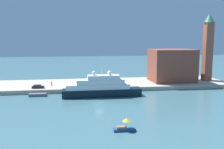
# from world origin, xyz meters

# --- Properties ---
(ground) EXTENTS (400.00, 400.00, 0.00)m
(ground) POSITION_xyz_m (0.00, 0.00, 0.00)
(ground) COLOR #3D6670
(quay_dock) EXTENTS (110.00, 23.11, 1.50)m
(quay_dock) POSITION_xyz_m (0.00, 27.56, 0.75)
(quay_dock) COLOR #ADA38E
(quay_dock) RESTS_ON ground
(large_yacht) EXTENTS (26.37, 4.97, 10.16)m
(large_yacht) POSITION_xyz_m (1.48, 9.65, 2.89)
(large_yacht) COLOR black
(large_yacht) RESTS_ON ground
(small_motorboat) EXTENTS (4.68, 1.87, 2.77)m
(small_motorboat) POSITION_xyz_m (3.09, -23.08, 1.07)
(small_motorboat) COLOR navy
(small_motorboat) RESTS_ON ground
(work_barge) EXTENTS (5.79, 1.98, 0.94)m
(work_barge) POSITION_xyz_m (-19.60, 12.99, 0.47)
(work_barge) COLOR #595966
(work_barge) RESTS_ON ground
(harbor_building) EXTENTS (17.52, 13.29, 13.37)m
(harbor_building) POSITION_xyz_m (33.24, 27.00, 8.18)
(harbor_building) COLOR brown
(harbor_building) RESTS_ON quay_dock
(bell_tower) EXTENTS (4.28, 4.28, 28.04)m
(bell_tower) POSITION_xyz_m (48.88, 26.87, 16.51)
(bell_tower) COLOR #93513D
(bell_tower) RESTS_ON quay_dock
(parked_car) EXTENTS (4.31, 1.73, 1.28)m
(parked_car) POSITION_xyz_m (-20.38, 19.39, 2.05)
(parked_car) COLOR black
(parked_car) RESTS_ON quay_dock
(person_figure) EXTENTS (0.36, 0.36, 1.66)m
(person_figure) POSITION_xyz_m (-15.98, 24.15, 2.26)
(person_figure) COLOR maroon
(person_figure) RESTS_ON quay_dock
(mooring_bollard) EXTENTS (0.51, 0.51, 0.88)m
(mooring_bollard) POSITION_xyz_m (-1.32, 17.29, 1.93)
(mooring_bollard) COLOR black
(mooring_bollard) RESTS_ON quay_dock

